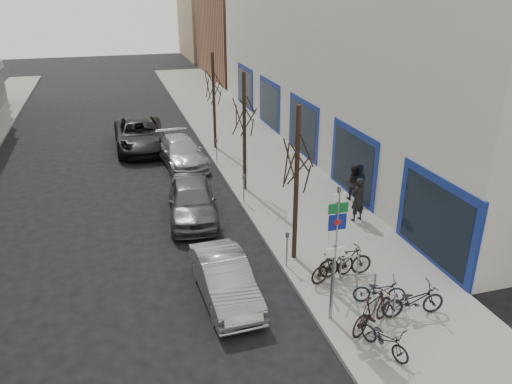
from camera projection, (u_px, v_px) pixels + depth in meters
ground at (249, 338)px, 13.63m from camera, size 120.00×120.00×0.00m
sidewalk_east at (284, 186)px, 23.62m from camera, size 5.00×70.00×0.15m
commercial_building at (447, 53)px, 30.25m from camera, size 20.00×32.00×10.00m
brick_building_far at (266, 35)px, 50.82m from camera, size 12.00×14.00×8.00m
tan_building_far at (235, 20)px, 64.02m from camera, size 13.00×12.00×9.00m
highway_sign_pole at (335, 247)px, 13.29m from camera, size 0.55×0.10×4.20m
bike_rack at (366, 284)px, 14.90m from camera, size 0.66×2.26×0.83m
tree_near at (298, 148)px, 15.81m from camera, size 1.80×1.80×5.50m
tree_mid at (244, 104)px, 21.56m from camera, size 1.80×1.80×5.50m
tree_far at (213, 78)px, 27.30m from camera, size 1.80×1.80×5.50m
meter_front at (287, 246)px, 16.49m from camera, size 0.10×0.08×1.27m
meter_mid at (244, 186)px, 21.35m from camera, size 0.10×0.08×1.27m
meter_back at (217, 148)px, 26.21m from camera, size 0.10×0.08×1.27m
bike_near_left at (385, 337)px, 12.72m from camera, size 0.98×1.61×0.94m
bike_near_right at (373, 311)px, 13.57m from camera, size 1.91×1.38×1.14m
bike_mid_curb at (380, 288)px, 14.72m from camera, size 1.63×0.95×0.95m
bike_mid_inner at (345, 261)px, 16.02m from camera, size 1.87×0.66×1.11m
bike_far_curb at (414, 298)px, 14.11m from camera, size 1.92×0.71×1.15m
bike_far_inner at (333, 265)px, 15.83m from camera, size 1.81×0.96×1.06m
parked_car_front at (225, 279)px, 15.09m from camera, size 1.57×4.11×1.34m
parked_car_mid at (192, 200)px, 20.26m from camera, size 2.39×4.87×1.60m
parked_car_back at (181, 152)px, 26.28m from camera, size 2.48×5.10×1.43m
lane_car at (140, 135)px, 28.82m from camera, size 2.82×6.06×1.68m
pedestrian_near at (358, 199)px, 19.68m from camera, size 0.76×0.60×1.82m
pedestrian_far at (352, 182)px, 21.71m from camera, size 0.70×0.63×1.58m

